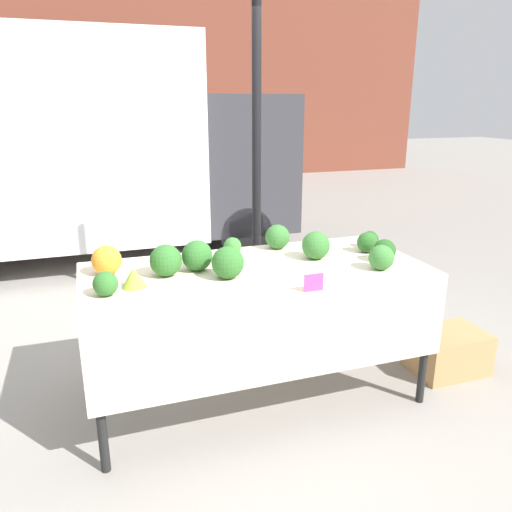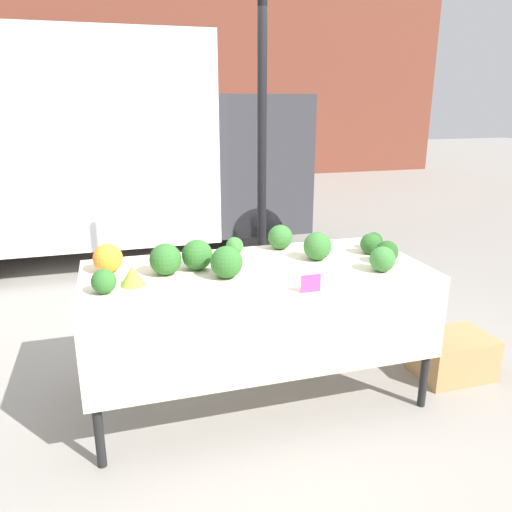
{
  "view_description": "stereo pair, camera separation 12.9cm",
  "coord_description": "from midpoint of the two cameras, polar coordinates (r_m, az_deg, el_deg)",
  "views": [
    {
      "loc": [
        -0.94,
        -2.74,
        1.87
      ],
      "look_at": [
        0.0,
        0.0,
        0.97
      ],
      "focal_mm": 35.0,
      "sensor_mm": 36.0,
      "label": 1
    },
    {
      "loc": [
        -0.82,
        -2.78,
        1.87
      ],
      "look_at": [
        0.0,
        0.0,
        0.97
      ],
      "focal_mm": 35.0,
      "sensor_mm": 36.0,
      "label": 2
    }
  ],
  "objects": [
    {
      "name": "ground_plane",
      "position": [
        3.45,
        -1.11,
        -15.56
      ],
      "size": [
        40.0,
        40.0,
        0.0
      ],
      "primitive_type": "plane",
      "color": "gray"
    },
    {
      "name": "building_facade",
      "position": [
        12.95,
        -16.26,
        22.84
      ],
      "size": [
        16.0,
        0.6,
        6.55
      ],
      "color": "brown",
      "rests_on": "ground_plane"
    },
    {
      "name": "tent_pole",
      "position": [
        3.85,
        -0.91,
        9.39
      ],
      "size": [
        0.07,
        0.07,
        2.68
      ],
      "color": "black",
      "rests_on": "ground_plane"
    },
    {
      "name": "parked_truck",
      "position": [
        6.63,
        -20.28,
        11.9
      ],
      "size": [
        4.77,
        2.27,
        2.6
      ],
      "color": "white",
      "rests_on": "ground_plane"
    },
    {
      "name": "market_table",
      "position": [
        3.03,
        -0.78,
        -3.67
      ],
      "size": [
        2.09,
        0.96,
        0.89
      ],
      "color": "beige",
      "rests_on": "ground_plane"
    },
    {
      "name": "orange_cauliflower",
      "position": [
        3.08,
        -17.87,
        -0.46
      ],
      "size": [
        0.18,
        0.18,
        0.18
      ],
      "color": "orange",
      "rests_on": "market_table"
    },
    {
      "name": "romanesco_head",
      "position": [
        2.84,
        -15.08,
        -2.41
      ],
      "size": [
        0.14,
        0.14,
        0.11
      ],
      "color": "#93B238",
      "rests_on": "market_table"
    },
    {
      "name": "broccoli_head_0",
      "position": [
        3.45,
        1.4,
        2.2
      ],
      "size": [
        0.17,
        0.17,
        0.17
      ],
      "color": "#336B2D",
      "rests_on": "market_table"
    },
    {
      "name": "broccoli_head_1",
      "position": [
        2.75,
        -18.12,
        -3.05
      ],
      "size": [
        0.13,
        0.13,
        0.13
      ],
      "color": "#2D6628",
      "rests_on": "market_table"
    },
    {
      "name": "broccoli_head_2",
      "position": [
        3.56,
        11.89,
        1.87
      ],
      "size": [
        0.12,
        0.12,
        0.12
      ],
      "color": "#23511E",
      "rests_on": "market_table"
    },
    {
      "name": "broccoli_head_3",
      "position": [
        3.1,
        12.98,
        -0.17
      ],
      "size": [
        0.15,
        0.15,
        0.15
      ],
      "color": "#387533",
      "rests_on": "market_table"
    },
    {
      "name": "broccoli_head_4",
      "position": [
        3.24,
        5.72,
        1.2
      ],
      "size": [
        0.18,
        0.18,
        0.18
      ],
      "color": "#336B2D",
      "rests_on": "market_table"
    },
    {
      "name": "broccoli_head_5",
      "position": [
        3.44,
        11.57,
        1.53
      ],
      "size": [
        0.14,
        0.14,
        0.14
      ],
      "color": "#285B23",
      "rests_on": "market_table"
    },
    {
      "name": "broccoli_head_6",
      "position": [
        2.87,
        -4.53,
        -0.76
      ],
      "size": [
        0.19,
        0.19,
        0.19
      ],
      "color": "#2D6628",
      "rests_on": "market_table"
    },
    {
      "name": "broccoli_head_7",
      "position": [
        3.33,
        -3.81,
        1.14
      ],
      "size": [
        0.12,
        0.12,
        0.12
      ],
      "color": "#387533",
      "rests_on": "market_table"
    },
    {
      "name": "broccoli_head_8",
      "position": [
        3.26,
        13.38,
        0.61
      ],
      "size": [
        0.14,
        0.14,
        0.14
      ],
      "color": "#23511E",
      "rests_on": "market_table"
    },
    {
      "name": "broccoli_head_9",
      "position": [
        2.96,
        -11.51,
        -0.52
      ],
      "size": [
        0.19,
        0.19,
        0.19
      ],
      "color": "#2D6628",
      "rests_on": "market_table"
    },
    {
      "name": "broccoli_head_10",
      "position": [
        3.03,
        -7.96,
        0.04
      ],
      "size": [
        0.19,
        0.19,
        0.19
      ],
      "color": "#2D6628",
      "rests_on": "market_table"
    },
    {
      "name": "price_sign",
      "position": [
        2.69,
        5.25,
        -3.05
      ],
      "size": [
        0.11,
        0.01,
        0.1
      ],
      "color": "#EF4793",
      "rests_on": "market_table"
    },
    {
      "name": "produce_crate",
      "position": [
        3.88,
        20.14,
        -10.18
      ],
      "size": [
        0.51,
        0.38,
        0.3
      ],
      "color": "tan",
      "rests_on": "ground_plane"
    }
  ]
}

